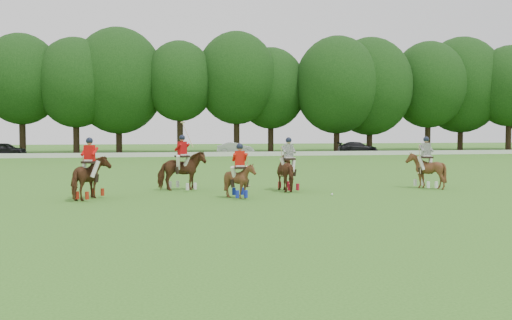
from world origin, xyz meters
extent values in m
plane|color=#346C1F|center=(0.00, 0.00, 0.00)|extent=(180.00, 180.00, 0.00)
cylinder|color=black|center=(-17.43, 48.92, 2.49)|extent=(0.70, 0.70, 4.98)
ellipsoid|color=black|center=(-17.43, 48.92, 8.28)|extent=(8.80, 8.80, 10.12)
cylinder|color=black|center=(-11.63, 48.49, 2.32)|extent=(0.70, 0.70, 4.64)
ellipsoid|color=black|center=(-11.63, 48.49, 7.95)|extent=(8.80, 8.80, 10.13)
cylinder|color=black|center=(-6.99, 49.52, 2.16)|extent=(0.70, 0.70, 4.31)
ellipsoid|color=black|center=(-6.99, 49.52, 8.31)|extent=(10.67, 10.67, 12.27)
cylinder|color=black|center=(-0.04, 48.00, 2.62)|extent=(0.70, 0.70, 5.24)
ellipsoid|color=black|center=(-0.04, 48.00, 8.26)|extent=(8.06, 8.06, 9.26)
cylinder|color=black|center=(6.63, 48.24, 2.59)|extent=(0.70, 0.70, 5.19)
ellipsoid|color=black|center=(6.63, 48.24, 8.75)|extent=(9.50, 9.50, 10.92)
cylinder|color=black|center=(11.06, 49.62, 2.24)|extent=(0.70, 0.70, 4.48)
ellipsoid|color=black|center=(11.06, 49.62, 7.71)|extent=(8.60, 8.60, 9.89)
cylinder|color=black|center=(18.54, 46.82, 2.11)|extent=(0.70, 0.70, 4.21)
ellipsoid|color=black|center=(18.54, 46.82, 8.00)|extent=(10.11, 10.11, 11.63)
cylinder|color=black|center=(23.25, 48.17, 2.03)|extent=(0.70, 0.70, 4.07)
ellipsoid|color=black|center=(23.25, 48.17, 7.99)|extent=(10.46, 10.46, 12.03)
cylinder|color=black|center=(31.16, 48.38, 2.40)|extent=(0.70, 0.70, 4.79)
ellipsoid|color=black|center=(31.16, 48.38, 8.35)|extent=(9.47, 9.47, 10.89)
cylinder|color=black|center=(36.59, 49.92, 2.22)|extent=(0.70, 0.70, 4.44)
ellipsoid|color=black|center=(36.59, 49.92, 8.51)|extent=(10.84, 10.84, 12.47)
cylinder|color=black|center=(41.42, 46.74, 2.43)|extent=(0.70, 0.70, 4.86)
ellipsoid|color=black|center=(41.42, 46.74, 8.21)|extent=(8.94, 8.94, 10.28)
cube|color=white|center=(0.00, 38.00, 0.22)|extent=(120.00, 0.10, 0.44)
imported|color=black|center=(-17.85, 42.50, 0.70)|extent=(4.26, 2.06, 1.40)
imported|color=#A9AAAF|center=(5.56, 42.50, 0.65)|extent=(4.09, 1.87, 1.30)
imported|color=black|center=(19.57, 42.50, 0.65)|extent=(4.68, 2.41, 1.30)
imported|color=#4A2513|center=(-5.98, 3.73, 0.81)|extent=(1.56, 2.11, 1.62)
cube|color=black|center=(-5.98, 3.73, 1.41)|extent=(0.62, 0.69, 0.08)
cylinder|color=tan|center=(-6.26, 3.85, 1.33)|extent=(0.11, 0.21, 1.29)
imported|color=#4A2513|center=(-2.37, 6.31, 0.85)|extent=(2.21, 2.13, 1.70)
cube|color=black|center=(-2.37, 6.31, 1.48)|extent=(0.67, 0.71, 0.08)
cylinder|color=tan|center=(-2.12, 6.48, 2.40)|extent=(0.45, 0.66, 1.08)
imported|color=#4A2513|center=(-0.40, 3.00, 0.68)|extent=(1.13, 1.26, 1.36)
cube|color=black|center=(-0.40, 3.00, 1.18)|extent=(0.45, 0.57, 0.08)
cylinder|color=tan|center=(-0.10, 2.99, 1.10)|extent=(0.03, 0.21, 1.29)
imported|color=#4A2513|center=(2.09, 5.25, 0.79)|extent=(1.07, 1.97, 1.59)
cube|color=black|center=(2.09, 5.25, 1.38)|extent=(0.50, 0.61, 0.08)
cylinder|color=tan|center=(1.79, 5.21, 1.30)|extent=(0.05, 0.21, 1.29)
imported|color=#4A2513|center=(8.39, 5.12, 0.81)|extent=(1.33, 1.49, 1.61)
cube|color=black|center=(8.39, 5.12, 1.40)|extent=(0.45, 0.57, 0.08)
cylinder|color=tan|center=(8.09, 5.12, 1.32)|extent=(0.03, 0.21, 1.29)
sphere|color=white|center=(3.37, 3.20, 0.04)|extent=(0.09, 0.09, 0.09)
camera|label=1|loc=(-3.89, -18.40, 2.61)|focal=40.00mm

